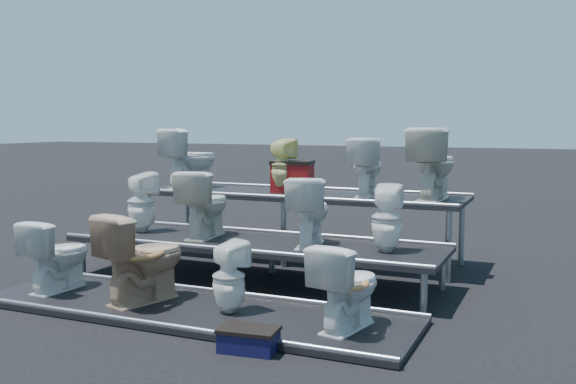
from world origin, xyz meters
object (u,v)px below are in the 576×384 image
at_px(step_stool, 249,341).
at_px(toilet_6, 309,211).
at_px(toilet_11, 433,164).
at_px(red_crate, 293,178).
at_px(toilet_10, 366,167).
at_px(toilet_7, 387,218).
at_px(toilet_1, 143,257).
at_px(toilet_0, 57,255).
at_px(toilet_8, 190,158).
at_px(toilet_3, 347,286).
at_px(toilet_9, 282,165).
at_px(toilet_4, 141,202).
at_px(toilet_5, 205,204).
at_px(toilet_2, 229,277).

bearing_deg(step_stool, toilet_6, 91.85).
distance_m(toilet_11, red_crate, 1.85).
bearing_deg(toilet_10, step_stool, 81.16).
distance_m(toilet_7, toilet_11, 1.40).
bearing_deg(toilet_7, toilet_1, 28.03).
bearing_deg(toilet_0, red_crate, -115.57).
height_order(toilet_8, toilet_10, toilet_8).
height_order(toilet_1, toilet_3, toilet_1).
height_order(toilet_8, red_crate, toilet_8).
height_order(toilet_3, toilet_9, toilet_9).
height_order(toilet_8, toilet_11, toilet_11).
bearing_deg(toilet_10, toilet_4, 19.01).
bearing_deg(toilet_8, toilet_5, 143.52).
distance_m(toilet_7, step_stool, 2.16).
distance_m(toilet_2, toilet_6, 1.40).
bearing_deg(toilet_7, toilet_6, -4.68).
bearing_deg(toilet_8, toilet_1, 128.75).
height_order(toilet_3, toilet_5, toilet_5).
bearing_deg(toilet_3, toilet_7, -77.56).
bearing_deg(toilet_4, step_stool, 162.42).
height_order(toilet_7, toilet_8, toilet_8).
relative_size(toilet_5, toilet_9, 1.10).
xyz_separation_m(toilet_2, step_stool, (0.53, -0.66, -0.31)).
relative_size(toilet_5, red_crate, 1.54).
bearing_deg(toilet_5, toilet_7, 175.22).
bearing_deg(toilet_9, toilet_1, 94.83).
xyz_separation_m(toilet_7, toilet_9, (-1.74, 1.30, 0.41)).
relative_size(toilet_0, toilet_8, 0.90).
height_order(toilet_5, toilet_10, toilet_10).
height_order(toilet_4, toilet_9, toilet_9).
distance_m(toilet_1, toilet_2, 0.93).
distance_m(toilet_0, toilet_2, 1.98).
xyz_separation_m(toilet_4, toilet_10, (2.37, 1.30, 0.40)).
distance_m(toilet_5, toilet_7, 2.12).
bearing_deg(toilet_1, toilet_7, -130.73).
distance_m(toilet_9, step_stool, 3.64).
xyz_separation_m(toilet_9, toilet_10, (1.12, 0.00, 0.01)).
distance_m(toilet_9, toilet_10, 1.12).
bearing_deg(toilet_9, toilet_11, -168.86).
distance_m(toilet_0, toilet_10, 3.67).
distance_m(toilet_5, toilet_10, 2.02).
relative_size(toilet_2, red_crate, 1.31).
xyz_separation_m(toilet_3, red_crate, (-1.64, 2.70, 0.62)).
bearing_deg(toilet_2, toilet_0, 21.80).
height_order(toilet_1, toilet_4, toilet_4).
height_order(toilet_0, toilet_2, toilet_0).
xyz_separation_m(toilet_10, red_crate, (-1.02, 0.10, -0.18)).
bearing_deg(toilet_3, toilet_1, 11.91).
distance_m(toilet_3, toilet_6, 1.61).
xyz_separation_m(toilet_2, toilet_10, (0.48, 2.60, 0.83)).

